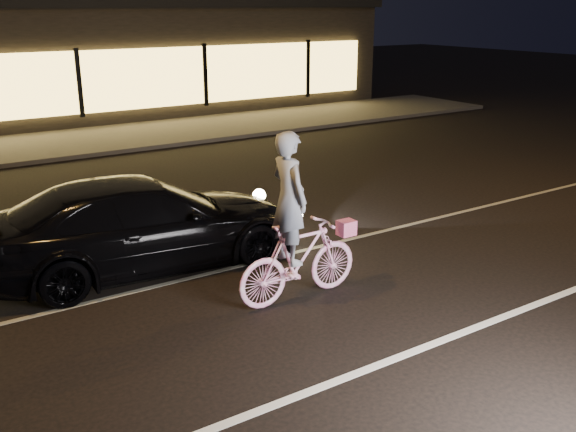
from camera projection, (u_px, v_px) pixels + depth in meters
ground at (383, 292)px, 9.39m from camera, size 90.00×90.00×0.00m
lane_stripe_near at (461, 333)px, 8.20m from camera, size 60.00×0.12×0.01m
lane_stripe_far at (306, 250)px, 10.98m from camera, size 60.00×0.10×0.01m
sidewalk at (101, 139)px, 19.69m from camera, size 30.00×4.00×0.12m
storefront at (45, 57)px, 23.77m from camera, size 25.40×8.42×4.20m
cyclist at (296, 242)px, 8.88m from camera, size 1.94×0.67×2.44m
sedan at (144, 223)px, 10.09m from camera, size 5.10×2.33×1.45m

